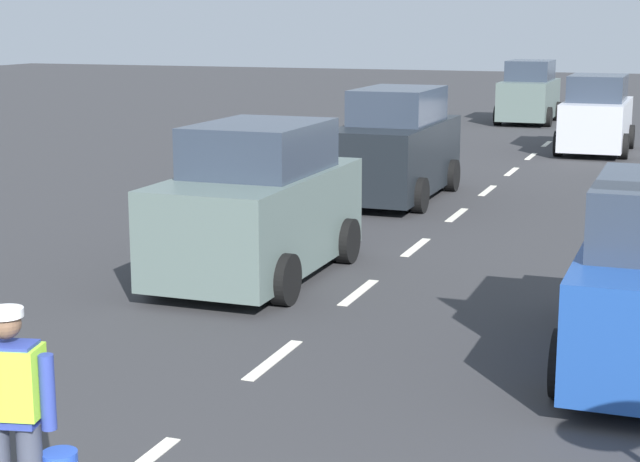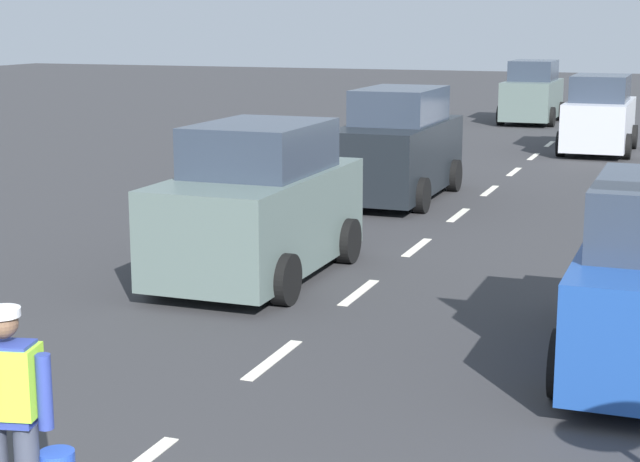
{
  "view_description": "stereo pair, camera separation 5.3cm",
  "coord_description": "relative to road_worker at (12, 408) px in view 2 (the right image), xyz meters",
  "views": [
    {
      "loc": [
        4.16,
        -4.21,
        3.64
      ],
      "look_at": [
        -0.08,
        7.4,
        1.1
      ],
      "focal_mm": 58.2,
      "sensor_mm": 36.0,
      "label": 1
    },
    {
      "loc": [
        4.21,
        -4.2,
        3.64
      ],
      "look_at": [
        -0.08,
        7.4,
        1.1
      ],
      "focal_mm": 58.2,
      "sensor_mm": 36.0,
      "label": 2
    }
  ],
  "objects": [
    {
      "name": "ground_plane",
      "position": [
        0.25,
        19.45,
        -0.93
      ],
      "size": [
        96.0,
        96.0,
        0.0
      ],
      "primitive_type": "plane",
      "color": "#333335"
    },
    {
      "name": "car_oncoming_lead",
      "position": [
        -1.38,
        7.53,
        0.09
      ],
      "size": [
        2.05,
        4.07,
        2.2
      ],
      "color": "slate",
      "rests_on": "ground"
    },
    {
      "name": "car_outgoing_far",
      "position": [
        1.77,
        23.67,
        0.06
      ],
      "size": [
        1.92,
        3.89,
        2.13
      ],
      "color": "silver",
      "rests_on": "ground"
    },
    {
      "name": "car_oncoming_third",
      "position": [
        -1.29,
        31.42,
        0.09
      ],
      "size": [
        1.94,
        3.81,
        2.19
      ],
      "color": "slate",
      "rests_on": "ground"
    },
    {
      "name": "lane_center_line",
      "position": [
        0.25,
        23.65,
        -0.93
      ],
      "size": [
        0.14,
        46.4,
        0.01
      ],
      "color": "silver",
      "rests_on": "ground"
    },
    {
      "name": "car_oncoming_second",
      "position": [
        -1.34,
        14.54,
        0.12
      ],
      "size": [
        1.95,
        4.38,
        2.26
      ],
      "color": "black",
      "rests_on": "ground"
    },
    {
      "name": "road_worker",
      "position": [
        0.0,
        0.0,
        0.0
      ],
      "size": [
        0.73,
        0.48,
        1.67
      ],
      "color": "#383D4C",
      "rests_on": "ground"
    }
  ]
}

